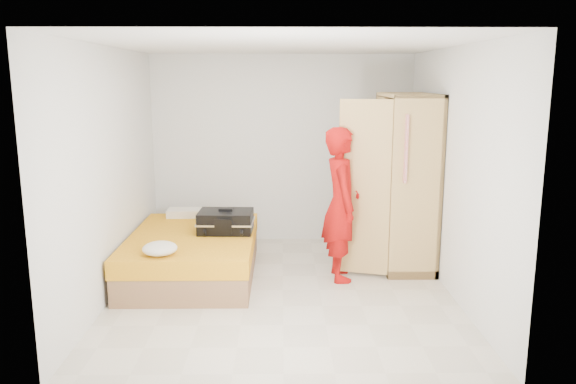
{
  "coord_description": "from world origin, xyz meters",
  "views": [
    {
      "loc": [
        -0.01,
        -5.8,
        2.27
      ],
      "look_at": [
        0.06,
        0.47,
        1.0
      ],
      "focal_mm": 35.0,
      "sensor_mm": 36.0,
      "label": 1
    }
  ],
  "objects_px": {
    "person": "(341,204)",
    "round_cushion": "(160,248)",
    "wardrobe": "(402,185)",
    "bed": "(193,254)",
    "suitcase": "(226,222)"
  },
  "relations": [
    {
      "from": "wardrobe",
      "to": "person",
      "type": "bearing_deg",
      "value": -149.21
    },
    {
      "from": "person",
      "to": "suitcase",
      "type": "height_order",
      "value": "person"
    },
    {
      "from": "person",
      "to": "suitcase",
      "type": "relative_size",
      "value": 2.65
    },
    {
      "from": "wardrobe",
      "to": "person",
      "type": "xyz_separation_m",
      "value": [
        -0.79,
        -0.47,
        -0.13
      ]
    },
    {
      "from": "bed",
      "to": "suitcase",
      "type": "distance_m",
      "value": 0.54
    },
    {
      "from": "wardrobe",
      "to": "suitcase",
      "type": "height_order",
      "value": "wardrobe"
    },
    {
      "from": "wardrobe",
      "to": "person",
      "type": "relative_size",
      "value": 1.2
    },
    {
      "from": "wardrobe",
      "to": "round_cushion",
      "type": "height_order",
      "value": "wardrobe"
    },
    {
      "from": "round_cushion",
      "to": "person",
      "type": "bearing_deg",
      "value": 19.47
    },
    {
      "from": "round_cushion",
      "to": "wardrobe",
      "type": "bearing_deg",
      "value": 22.99
    },
    {
      "from": "person",
      "to": "round_cushion",
      "type": "xyz_separation_m",
      "value": [
        -1.92,
        -0.68,
        -0.31
      ]
    },
    {
      "from": "wardrobe",
      "to": "round_cushion",
      "type": "distance_m",
      "value": 2.98
    },
    {
      "from": "bed",
      "to": "wardrobe",
      "type": "xyz_separation_m",
      "value": [
        2.5,
        0.36,
        0.75
      ]
    },
    {
      "from": "bed",
      "to": "round_cushion",
      "type": "height_order",
      "value": "round_cushion"
    },
    {
      "from": "bed",
      "to": "suitcase",
      "type": "xyz_separation_m",
      "value": [
        0.38,
        0.09,
        0.37
      ]
    }
  ]
}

